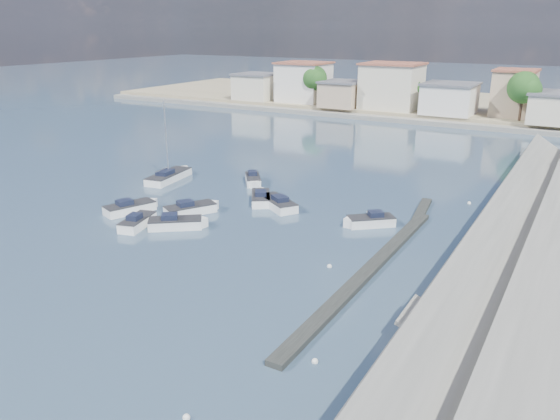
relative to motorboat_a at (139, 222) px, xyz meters
name	(u,v)px	position (x,y,z in m)	size (l,w,h in m)	color
ground	(406,167)	(13.32, 31.23, -0.38)	(400.00, 400.00, 0.00)	#293D52
seawall_walkway	(559,281)	(31.82, 4.23, 0.52)	(5.00, 90.00, 1.80)	slate
breakwater	(382,256)	(20.22, 3.91, -0.21)	(2.00, 31.02, 0.35)	black
far_shore_land	(488,108)	(13.32, 83.23, 0.32)	(160.00, 40.00, 1.40)	gray
far_shore_quay	(464,125)	(13.32, 62.23, 0.02)	(160.00, 2.50, 0.80)	slate
far_town	(542,98)	(24.03, 68.15, 4.56)	(113.01, 12.80, 8.35)	beige
shore_trees	(520,95)	(21.66, 59.34, 5.84)	(74.56, 38.32, 7.92)	#38281E
motorboat_a	(139,222)	(0.00, 0.00, 0.00)	(2.55, 4.52, 1.48)	white
motorboat_b	(132,208)	(-3.20, 2.50, 0.00)	(3.29, 5.04, 1.48)	white
motorboat_c	(276,203)	(7.47, 10.36, 0.00)	(5.08, 4.21, 1.48)	white
motorboat_d	(368,222)	(16.86, 9.85, 0.00)	(4.02, 3.76, 1.48)	white
motorboat_e	(193,209)	(1.84, 4.98, 0.00)	(3.78, 4.88, 1.48)	white
motorboat_f	(261,198)	(5.35, 11.00, 0.00)	(3.70, 4.48, 1.48)	white
motorboat_g	(253,180)	(1.29, 15.90, 0.00)	(3.49, 3.95, 1.48)	white
motorboat_h	(178,224)	(3.18, 1.35, 0.00)	(4.57, 4.05, 1.48)	white
sailboat	(170,176)	(-7.56, 12.74, 0.03)	(3.07, 7.12, 9.00)	white
mooring_buoys	(381,264)	(20.54, 2.84, -0.33)	(11.05, 37.57, 0.34)	white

